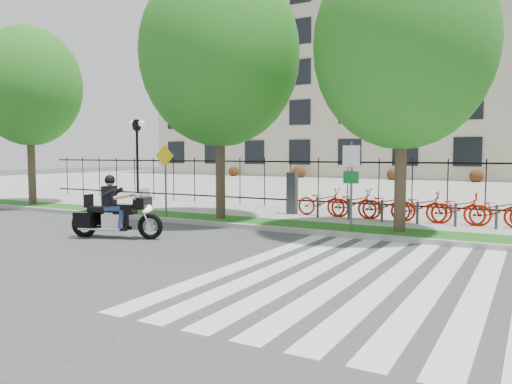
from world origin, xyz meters
The scene contains 16 objects.
ground centered at (0.00, 0.00, 0.00)m, with size 120.00×120.00×0.00m, color #39393B.
curb centered at (0.00, 4.10, 0.07)m, with size 60.00×0.20×0.15m, color #999890.
grass_verge centered at (0.00, 4.95, 0.07)m, with size 60.00×1.50×0.15m, color #195816.
sidewalk centered at (0.00, 7.45, 0.07)m, with size 60.00×3.50×0.15m, color #9A9890.
plaza centered at (0.00, 25.00, 0.05)m, with size 80.00×34.00×0.10m, color #9A9890.
crosswalk_stripes centered at (4.83, 0.00, 0.01)m, with size 5.70×8.00×0.01m, color silver, non-canonical shape.
iron_fence centered at (0.00, 9.20, 1.15)m, with size 30.00×0.06×2.00m, color black, non-canonical shape.
office_building centered at (0.00, 44.92, 9.97)m, with size 60.00×21.90×20.15m.
lamp_post_left centered at (-12.00, 12.00, 3.21)m, with size 1.06×0.70×4.25m.
street_tree_0 centered at (-11.53, 4.95, 5.18)m, with size 4.40×4.40×7.58m.
street_tree_1 centered at (-1.79, 4.95, 5.59)m, with size 5.30×5.30×8.49m.
street_tree_2 centered at (4.18, 4.95, 5.25)m, with size 4.92×4.92×7.94m.
bike_share_station centered at (4.24, 7.20, 0.65)m, with size 8.92×0.87×1.50m.
sign_pole_regulatory centered at (2.89, 4.58, 1.74)m, with size 0.50×0.09×2.50m.
sign_pole_warning centered at (-3.86, 4.58, 1.74)m, with size 0.78×0.09×2.49m.
motorcycle_rider centered at (-2.56, 0.90, 0.70)m, with size 2.63×1.25×2.09m.
Camera 1 is at (7.46, -9.04, 2.31)m, focal length 35.00 mm.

